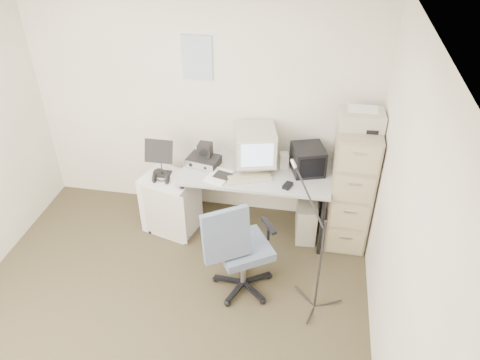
% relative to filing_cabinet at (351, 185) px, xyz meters
% --- Properties ---
extents(floor, '(3.60, 3.60, 0.01)m').
position_rel_filing_cabinet_xyz_m(floor, '(-1.58, -1.48, -0.66)').
color(floor, '#393319').
rests_on(floor, ground).
extents(ceiling, '(3.60, 3.60, 0.01)m').
position_rel_filing_cabinet_xyz_m(ceiling, '(-1.58, -1.48, 1.85)').
color(ceiling, white).
rests_on(ceiling, ground).
extents(wall_back, '(3.60, 0.02, 2.50)m').
position_rel_filing_cabinet_xyz_m(wall_back, '(-1.58, 0.32, 0.60)').
color(wall_back, white).
rests_on(wall_back, ground).
extents(wall_right, '(0.02, 3.60, 2.50)m').
position_rel_filing_cabinet_xyz_m(wall_right, '(0.22, -1.48, 0.60)').
color(wall_right, white).
rests_on(wall_right, ground).
extents(wall_calendar, '(0.30, 0.02, 0.44)m').
position_rel_filing_cabinet_xyz_m(wall_calendar, '(-1.60, 0.31, 1.10)').
color(wall_calendar, white).
rests_on(wall_calendar, wall_back).
extents(filing_cabinet, '(0.40, 0.60, 1.30)m').
position_rel_filing_cabinet_xyz_m(filing_cabinet, '(0.00, 0.00, 0.00)').
color(filing_cabinet, gray).
rests_on(filing_cabinet, floor).
extents(printer, '(0.42, 0.30, 0.15)m').
position_rel_filing_cabinet_xyz_m(printer, '(0.00, 0.01, 0.73)').
color(printer, '#B4AFA0').
rests_on(printer, filing_cabinet).
extents(desk, '(1.50, 0.70, 0.73)m').
position_rel_filing_cabinet_xyz_m(desk, '(-0.95, -0.03, -0.29)').
color(desk, '#A0A094').
rests_on(desk, floor).
extents(crt_monitor, '(0.48, 0.49, 0.43)m').
position_rel_filing_cabinet_xyz_m(crt_monitor, '(-0.98, 0.05, 0.30)').
color(crt_monitor, '#B4AFA0').
rests_on(crt_monitor, desk).
extents(crt_tv, '(0.38, 0.40, 0.27)m').
position_rel_filing_cabinet_xyz_m(crt_tv, '(-0.45, 0.06, 0.22)').
color(crt_tv, black).
rests_on(crt_tv, desk).
extents(desk_speaker, '(0.10, 0.10, 0.16)m').
position_rel_filing_cabinet_xyz_m(desk_speaker, '(-0.69, 0.10, 0.16)').
color(desk_speaker, beige).
rests_on(desk_speaker, desk).
extents(keyboard, '(0.47, 0.30, 0.02)m').
position_rel_filing_cabinet_xyz_m(keyboard, '(-1.00, -0.19, 0.09)').
color(keyboard, '#B4AFA0').
rests_on(keyboard, desk).
extents(mouse, '(0.10, 0.13, 0.03)m').
position_rel_filing_cabinet_xyz_m(mouse, '(-0.62, -0.25, 0.10)').
color(mouse, black).
rests_on(mouse, desk).
extents(radio_receiver, '(0.35, 0.28, 0.09)m').
position_rel_filing_cabinet_xyz_m(radio_receiver, '(-1.50, -0.00, 0.13)').
color(radio_receiver, black).
rests_on(radio_receiver, desk).
extents(radio_speaker, '(0.14, 0.13, 0.13)m').
position_rel_filing_cabinet_xyz_m(radio_speaker, '(-1.49, 0.04, 0.24)').
color(radio_speaker, black).
rests_on(radio_speaker, radio_receiver).
extents(papers, '(0.27, 0.33, 0.02)m').
position_rel_filing_cabinet_xyz_m(papers, '(-1.30, -0.20, 0.09)').
color(papers, white).
rests_on(papers, desk).
extents(pc_tower, '(0.24, 0.47, 0.42)m').
position_rel_filing_cabinet_xyz_m(pc_tower, '(-0.41, -0.03, -0.44)').
color(pc_tower, '#B4AFA0').
rests_on(pc_tower, floor).
extents(office_chair, '(0.80, 0.80, 1.01)m').
position_rel_filing_cabinet_xyz_m(office_chair, '(-0.93, -0.91, -0.15)').
color(office_chair, slate).
rests_on(office_chair, floor).
extents(side_cart, '(0.61, 0.54, 0.65)m').
position_rel_filing_cabinet_xyz_m(side_cart, '(-1.84, -0.18, -0.33)').
color(side_cart, silver).
rests_on(side_cart, floor).
extents(music_stand, '(0.32, 0.26, 0.42)m').
position_rel_filing_cabinet_xyz_m(music_stand, '(-1.92, -0.13, 0.20)').
color(music_stand, black).
rests_on(music_stand, side_cart).
extents(headphones, '(0.21, 0.21, 0.03)m').
position_rel_filing_cabinet_xyz_m(headphones, '(-1.88, -0.27, 0.05)').
color(headphones, black).
rests_on(headphones, side_cart).
extents(mic_stand, '(0.03, 0.03, 1.30)m').
position_rel_filing_cabinet_xyz_m(mic_stand, '(-0.26, -1.03, -0.00)').
color(mic_stand, black).
rests_on(mic_stand, floor).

